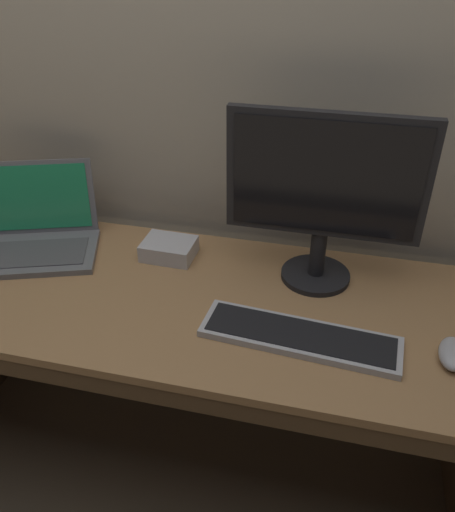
{
  "coord_description": "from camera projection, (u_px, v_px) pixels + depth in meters",
  "views": [
    {
      "loc": [
        0.4,
        -1.06,
        1.6
      ],
      "look_at": [
        0.14,
        0.0,
        0.9
      ],
      "focal_mm": 36.47,
      "sensor_mm": 36.0,
      "label": 1
    }
  ],
  "objects": [
    {
      "name": "external_drive_box",
      "position": [
        169.0,
        249.0,
        1.54
      ],
      "size": [
        0.15,
        0.12,
        0.05
      ],
      "primitive_type": "cube",
      "rotation": [
        0.0,
        0.0,
        -0.03
      ],
      "color": "silver",
      "rests_on": "desk"
    },
    {
      "name": "laptop_space_gray",
      "position": [
        36.0,
        237.0,
        1.56
      ],
      "size": [
        0.42,
        0.37,
        0.24
      ],
      "color": "slate",
      "rests_on": "desk"
    },
    {
      "name": "desk",
      "position": [
        180.0,
        363.0,
        1.53
      ],
      "size": [
        1.84,
        0.63,
        0.76
      ],
      "color": "#A87A4C",
      "rests_on": "ground"
    },
    {
      "name": "external_monitor",
      "position": [
        324.0,
        192.0,
        1.3
      ],
      "size": [
        0.5,
        0.19,
        0.47
      ],
      "color": "black",
      "rests_on": "desk"
    },
    {
      "name": "wired_keyboard",
      "position": [
        300.0,
        337.0,
        1.24
      ],
      "size": [
        0.48,
        0.17,
        0.02
      ],
      "color": "#BCBCC1",
      "rests_on": "desk"
    },
    {
      "name": "computer_mouse",
      "position": [
        452.0,
        354.0,
        1.17
      ],
      "size": [
        0.07,
        0.12,
        0.04
      ],
      "primitive_type": "ellipsoid",
      "rotation": [
        0.0,
        0.0,
        -0.1
      ],
      "color": "#B7B7BC",
      "rests_on": "desk"
    },
    {
      "name": "ground_plane",
      "position": [
        188.0,
        468.0,
        1.81
      ],
      "size": [
        14.0,
        14.0,
        0.0
      ],
      "primitive_type": "plane",
      "color": "brown"
    }
  ]
}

